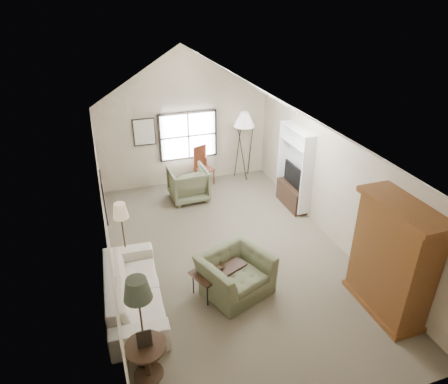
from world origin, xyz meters
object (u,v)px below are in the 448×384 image
object	(u,v)px
coffee_table	(218,278)
side_chair	(204,166)
armchair_near	(235,274)
armchair_far	(188,184)
sofa	(133,290)
side_table	(147,361)
armoire	(393,259)

from	to	relation	value
coffee_table	side_chair	distance (m)	4.70
coffee_table	side_chair	world-z (taller)	side_chair
armchair_near	armchair_far	distance (m)	3.97
sofa	side_chair	bearing A→B (deg)	-28.44
side_table	armoire	bearing A→B (deg)	1.14
armoire	armchair_near	size ratio (longest dim) A/B	1.75
sofa	armchair_far	size ratio (longest dim) A/B	2.47
side_chair	sofa	bearing A→B (deg)	-142.00
armchair_far	side_chair	bearing A→B (deg)	-134.38
armchair_far	side_chair	xyz separation A→B (m)	(0.68, 0.74, 0.12)
armchair_far	side_table	distance (m)	5.71
sofa	armchair_near	distance (m)	1.94
coffee_table	sofa	bearing A→B (deg)	177.34
side_chair	side_table	bearing A→B (deg)	-134.95
side_table	side_chair	bearing A→B (deg)	66.37
armoire	side_table	distance (m)	4.45
sofa	coffee_table	world-z (taller)	sofa
side_table	side_chair	size ratio (longest dim) A/B	0.54
sofa	armchair_far	distance (m)	4.24
sofa	armoire	bearing A→B (deg)	-106.82
coffee_table	side_chair	xyz separation A→B (m)	(1.05, 4.57, 0.32)
coffee_table	armchair_near	bearing A→B (deg)	-25.76
armoire	side_chair	bearing A→B (deg)	105.92
armchair_far	coffee_table	xyz separation A→B (m)	(-0.36, -3.83, -0.20)
sofa	armchair_near	bearing A→B (deg)	-94.35
armoire	armchair_near	distance (m)	2.86
armchair_near	side_chair	world-z (taller)	side_chair
armchair_near	coffee_table	world-z (taller)	armchair_near
sofa	side_chair	world-z (taller)	side_chair
armchair_near	sofa	bearing A→B (deg)	152.70
armoire	coffee_table	distance (m)	3.22
coffee_table	side_table	world-z (taller)	side_table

